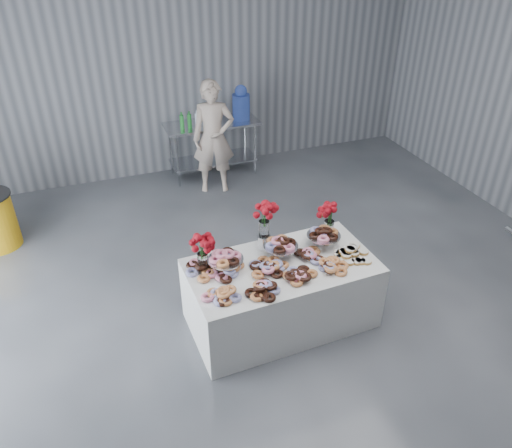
{
  "coord_description": "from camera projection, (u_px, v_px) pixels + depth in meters",
  "views": [
    {
      "loc": [
        -1.63,
        -3.25,
        3.79
      ],
      "look_at": [
        -0.05,
        0.96,
        0.94
      ],
      "focal_mm": 35.0,
      "sensor_mm": 36.0,
      "label": 1
    }
  ],
  "objects": [
    {
      "name": "cake_stand_mid",
      "position": [
        281.0,
        245.0,
        5.08
      ],
      "size": [
        0.36,
        0.36,
        0.17
      ],
      "color": "silver",
      "rests_on": "display_table"
    },
    {
      "name": "cake_stand_left",
      "position": [
        225.0,
        258.0,
        4.89
      ],
      "size": [
        0.36,
        0.36,
        0.17
      ],
      "color": "silver",
      "rests_on": "display_table"
    },
    {
      "name": "bouquet_center",
      "position": [
        264.0,
        217.0,
        5.08
      ],
      "size": [
        0.26,
        0.26,
        0.57
      ],
      "color": "silver",
      "rests_on": "display_table"
    },
    {
      "name": "cake_stand_right",
      "position": [
        324.0,
        234.0,
        5.25
      ],
      "size": [
        0.36,
        0.36,
        0.17
      ],
      "color": "silver",
      "rests_on": "display_table"
    },
    {
      "name": "room_walls",
      "position": [
        270.0,
        95.0,
        3.64
      ],
      "size": [
        8.04,
        9.04,
        4.02
      ],
      "color": "slate",
      "rests_on": "ground"
    },
    {
      "name": "bouquet_right",
      "position": [
        330.0,
        212.0,
        5.33
      ],
      "size": [
        0.26,
        0.26,
        0.42
      ],
      "color": "white",
      "rests_on": "display_table"
    },
    {
      "name": "ground",
      "position": [
        294.0,
        348.0,
        5.08
      ],
      "size": [
        9.0,
        9.0,
        0.0
      ],
      "primitive_type": "plane",
      "color": "#34363B",
      "rests_on": "ground"
    },
    {
      "name": "donut_mounds",
      "position": [
        284.0,
        264.0,
        4.96
      ],
      "size": [
        1.83,
        0.86,
        0.09
      ],
      "primitive_type": null,
      "rotation": [
        0.0,
        0.0,
        0.03
      ],
      "color": "#D8814F",
      "rests_on": "display_table"
    },
    {
      "name": "bouquet_left",
      "position": [
        202.0,
        244.0,
        4.82
      ],
      "size": [
        0.26,
        0.26,
        0.42
      ],
      "color": "white",
      "rests_on": "display_table"
    },
    {
      "name": "water_jug",
      "position": [
        241.0,
        104.0,
        7.97
      ],
      "size": [
        0.28,
        0.28,
        0.55
      ],
      "color": "#4164DF",
      "rests_on": "prep_table"
    },
    {
      "name": "prep_table",
      "position": [
        213.0,
        139.0,
        8.1
      ],
      "size": [
        1.5,
        0.6,
        0.9
      ],
      "color": "silver",
      "rests_on": "ground"
    },
    {
      "name": "display_table",
      "position": [
        281.0,
        293.0,
        5.23
      ],
      "size": [
        1.93,
        1.06,
        0.75
      ],
      "primitive_type": "cube",
      "rotation": [
        0.0,
        0.0,
        0.03
      ],
      "color": "silver",
      "rests_on": "ground"
    },
    {
      "name": "person",
      "position": [
        213.0,
        138.0,
        7.52
      ],
      "size": [
        0.71,
        0.56,
        1.73
      ],
      "primitive_type": "imported",
      "rotation": [
        0.0,
        0.0,
        -0.24
      ],
      "color": "#CC8C93",
      "rests_on": "ground"
    },
    {
      "name": "danish_pile",
      "position": [
        355.0,
        252.0,
        5.12
      ],
      "size": [
        0.48,
        0.48,
        0.11
      ],
      "primitive_type": null,
      "color": "silver",
      "rests_on": "display_table"
    },
    {
      "name": "drink_bottles",
      "position": [
        193.0,
        119.0,
        7.7
      ],
      "size": [
        0.54,
        0.08,
        0.27
      ],
      "primitive_type": null,
      "color": "#268C33",
      "rests_on": "prep_table"
    }
  ]
}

